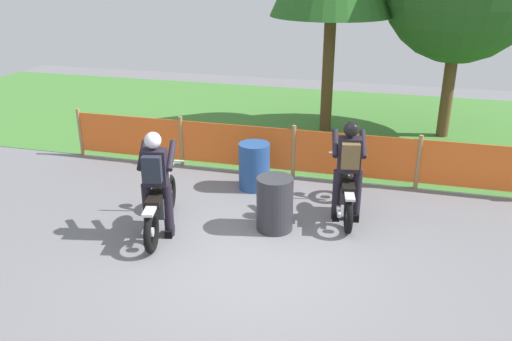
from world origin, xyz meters
The scene contains 9 objects.
ground centered at (0.00, 0.00, -0.01)m, with size 24.00×24.00×0.02m, color slate.
grass_verge centered at (0.00, 6.87, 0.01)m, with size 24.00×7.47×0.01m, color #427A33.
barrier_fence centered at (0.00, 3.14, 0.54)m, with size 9.48×0.08×1.05m.
motorcycle_lead centered at (-1.60, 0.44, 0.46)m, with size 0.69×1.99×0.96m.
motorcycle_trailing centered at (1.17, 1.73, 0.44)m, with size 0.60×1.91×0.91m.
rider_lead centered at (-1.55, 0.22, 0.95)m, with size 0.63×0.74×1.69m.
rider_trailing centered at (1.21, 1.53, 0.95)m, with size 0.62×0.73×1.69m.
oil_drum centered at (-0.59, 2.38, 0.44)m, with size 0.58×0.58×0.88m, color navy.
spare_drum centered at (0.14, 0.90, 0.44)m, with size 0.58×0.58×0.88m, color #2D2D33.
Camera 1 is at (1.81, -6.50, 4.06)m, focal length 37.31 mm.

